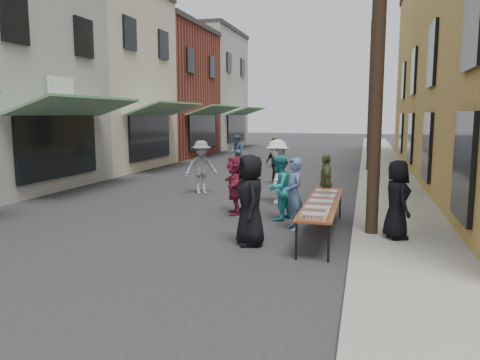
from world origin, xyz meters
The scene contains 27 objects.
ground centered at (0.00, 0.00, 0.00)m, with size 120.00×120.00×0.00m, color #28282B.
sidewalk centered at (5.00, 15.00, 0.05)m, with size 2.20×60.00×0.10m, color gray.
storefront_row centered at (-10.00, 14.96, 4.12)m, with size 8.00×37.00×9.00m.
utility_pole_near centered at (4.30, 3.00, 4.50)m, with size 0.26×0.26×9.00m, color #2D2116.
utility_pole_mid centered at (4.30, 15.00, 4.50)m, with size 0.26×0.26×9.00m, color #2D2116.
utility_pole_far centered at (4.30, 27.00, 4.50)m, with size 0.26×0.26×9.00m, color #2D2116.
serving_table centered at (3.25, 2.89, 0.71)m, with size 0.70×4.00×0.75m.
catering_tray_sausage centered at (3.25, 1.24, 0.79)m, with size 0.50×0.33×0.08m, color maroon.
catering_tray_foil_b centered at (3.25, 1.89, 0.79)m, with size 0.50×0.33×0.08m, color #B2B2B7.
catering_tray_buns centered at (3.25, 2.59, 0.79)m, with size 0.50×0.33×0.08m, color tan.
catering_tray_foil_d centered at (3.25, 3.29, 0.79)m, with size 0.50×0.33×0.08m, color #B2B2B7.
catering_tray_buns_end centered at (3.25, 3.99, 0.79)m, with size 0.50×0.33×0.08m, color tan.
condiment_jar_a centered at (3.03, 0.94, 0.79)m, with size 0.07×0.07×0.08m, color #A57F26.
condiment_jar_b centered at (3.03, 1.04, 0.79)m, with size 0.07×0.07×0.08m, color #A57F26.
condiment_jar_c centered at (3.03, 1.14, 0.79)m, with size 0.07×0.07×0.08m, color #A57F26.
cup_stack centered at (3.45, 0.99, 0.81)m, with size 0.08×0.08×0.12m, color tan.
guest_front_a centered at (1.91, 1.77, 0.92)m, with size 0.90×0.59×1.85m, color black.
guest_front_b centered at (2.57, 3.25, 0.83)m, with size 0.61×0.40×1.66m, color #5271A0.
guest_front_c centered at (2.06, 4.16, 0.82)m, with size 0.80×0.62×1.64m, color teal.
guest_front_d centered at (1.60, 6.39, 0.95)m, with size 1.23×0.71×1.90m, color white.
guest_front_e centered at (3.09, 5.67, 0.78)m, with size 0.92×0.38×1.57m, color #646C3E.
guest_queue_back centered at (0.80, 4.57, 0.78)m, with size 1.44×0.46×1.55m, color maroon.
server centered at (4.77, 2.68, 0.91)m, with size 0.79×0.52×1.62m, color black.
passerby_left centered at (-1.15, 7.37, 0.89)m, with size 1.15×0.66×1.78m, color gray.
passerby_mid centered at (0.88, 10.26, 0.81)m, with size 0.94×0.39×1.61m, color black.
passerby_right centered at (-0.35, 15.82, 0.79)m, with size 0.58×0.38×1.58m, color #4B5A34.
passerby_far centered at (-2.39, 16.33, 0.78)m, with size 0.76×0.59×1.57m, color #47698A.
Camera 1 is at (4.12, -7.23, 2.63)m, focal length 35.00 mm.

